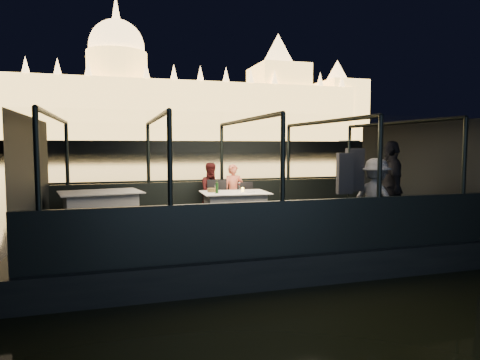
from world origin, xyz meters
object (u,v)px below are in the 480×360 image
object	(u,v)px
person_woman_coral	(234,189)
dining_table_central	(235,209)
dining_table_aft	(101,214)
passenger_stripe	(376,196)
passenger_dark	(391,193)
chair_port_left	(219,204)
coat_stand	(348,194)
person_man_maroon	(212,189)
chair_port_right	(247,203)
wine_bottle	(217,186)

from	to	relation	value
person_woman_coral	dining_table_central	bearing A→B (deg)	-96.58
dining_table_aft	passenger_stripe	size ratio (longest dim) A/B	1.03
person_woman_coral	passenger_dark	distance (m)	3.62
dining_table_central	chair_port_left	xyz separation A→B (m)	(-0.22, 0.53, 0.06)
dining_table_aft	passenger_dark	xyz separation A→B (m)	(5.57, -1.92, 0.47)
dining_table_aft	passenger_stripe	xyz separation A→B (m)	(4.98, -2.30, 0.47)
person_woman_coral	passenger_dark	world-z (taller)	passenger_dark
coat_stand	passenger_dark	distance (m)	1.19
chair_port_left	person_man_maroon	xyz separation A→B (m)	(-0.05, 0.48, 0.30)
person_man_maroon	chair_port_right	bearing A→B (deg)	-42.32
dining_table_aft	person_man_maroon	bearing A→B (deg)	17.72
coat_stand	passenger_dark	xyz separation A→B (m)	(1.15, 0.32, -0.05)
chair_port_right	wine_bottle	world-z (taller)	wine_bottle
passenger_dark	wine_bottle	bearing A→B (deg)	-93.06
chair_port_left	dining_table_aft	bearing A→B (deg)	-151.26
dining_table_central	chair_port_right	size ratio (longest dim) A/B	1.60
person_woman_coral	passenger_dark	xyz separation A→B (m)	(2.54, -2.58, 0.10)
dining_table_central	coat_stand	bearing A→B (deg)	-51.74
dining_table_central	dining_table_aft	bearing A→B (deg)	175.91
person_woman_coral	person_man_maroon	distance (m)	0.52
dining_table_central	passenger_dark	xyz separation A→B (m)	(2.76, -1.72, 0.47)
dining_table_central	person_man_maroon	xyz separation A→B (m)	(-0.28, 1.01, 0.36)
person_woman_coral	coat_stand	bearing A→B (deg)	-56.89
dining_table_central	dining_table_aft	world-z (taller)	dining_table_aft
coat_stand	chair_port_left	bearing A→B (deg)	125.44
chair_port_right	person_woman_coral	bearing A→B (deg)	105.33
passenger_stripe	coat_stand	bearing A→B (deg)	60.64
dining_table_central	coat_stand	size ratio (longest dim) A/B	0.75
passenger_dark	coat_stand	bearing A→B (deg)	-50.81
wine_bottle	chair_port_right	bearing A→B (deg)	34.97
passenger_stripe	passenger_dark	bearing A→B (deg)	-81.29
chair_port_left	dining_table_central	bearing A→B (deg)	-45.81
wine_bottle	coat_stand	bearing A→B (deg)	-43.30
dining_table_aft	person_woman_coral	distance (m)	3.13
person_man_maroon	wine_bottle	bearing A→B (deg)	-105.14
chair_port_left	wine_bottle	xyz separation A→B (m)	(-0.21, -0.65, 0.47)
coat_stand	passenger_stripe	xyz separation A→B (m)	(0.55, -0.06, -0.05)
chair_port_left	chair_port_right	bearing A→B (deg)	18.81
coat_stand	passenger_dark	size ratio (longest dim) A/B	1.02
person_man_maroon	dining_table_central	bearing A→B (deg)	-82.09
dining_table_central	chair_port_right	distance (m)	0.68
person_woman_coral	person_man_maroon	bearing A→B (deg)	171.21
chair_port_right	coat_stand	size ratio (longest dim) A/B	0.47
passenger_dark	person_man_maroon	bearing A→B (deg)	-108.40
dining_table_aft	wine_bottle	distance (m)	2.47
dining_table_central	dining_table_aft	size ratio (longest dim) A/B	0.91
coat_stand	person_woman_coral	bearing A→B (deg)	115.53
chair_port_left	wine_bottle	size ratio (longest dim) A/B	3.38
dining_table_aft	coat_stand	distance (m)	4.99
dining_table_central	chair_port_right	xyz separation A→B (m)	(0.45, 0.50, 0.06)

